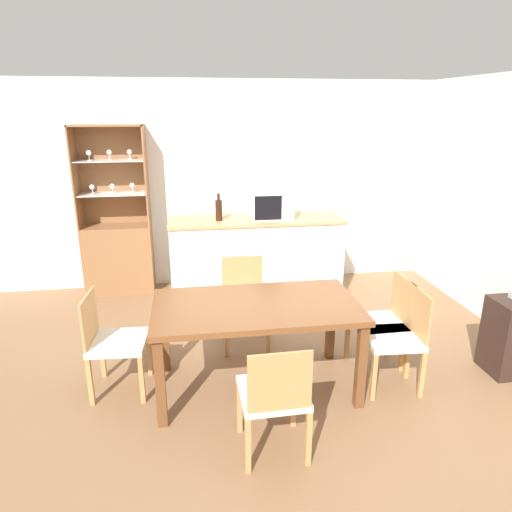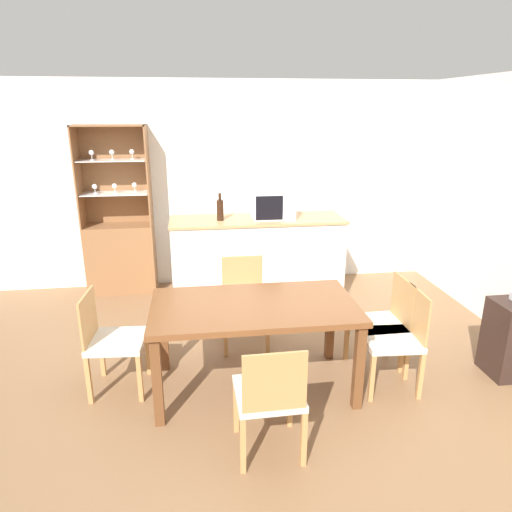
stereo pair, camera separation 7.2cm
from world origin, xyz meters
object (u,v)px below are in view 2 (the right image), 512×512
dining_table (254,314)px  wine_bottle (220,209)px  dining_chair_side_right_near (395,338)px  display_cabinet (121,246)px  dining_chair_side_left_far (112,340)px  dining_chair_side_right_far (382,324)px  dining_chair_head_far (244,301)px  microwave (272,204)px  dining_chair_head_near (270,396)px

dining_table → wine_bottle: bearing=95.0°
dining_table → dining_chair_side_right_near: 1.16m
display_cabinet → dining_chair_side_left_far: bearing=-83.9°
dining_chair_side_right_far → dining_chair_head_far: same height
dining_chair_side_right_far → dining_chair_side_left_far: (-2.27, 0.00, 0.00)m
dining_chair_side_left_far → microwave: size_ratio=1.77×
dining_chair_head_far → dining_chair_side_left_far: size_ratio=1.00×
wine_bottle → dining_chair_head_near: bearing=-86.5°
display_cabinet → dining_chair_head_near: (1.37, -3.10, -0.15)m
display_cabinet → dining_chair_side_right_far: 3.34m
dining_chair_side_right_far → microwave: (-0.69, 1.69, 0.72)m
dining_table → dining_chair_side_left_far: bearing=173.3°
display_cabinet → wine_bottle: size_ratio=6.60×
display_cabinet → dining_chair_side_right_far: size_ratio=2.41×
dining_chair_side_right_near → wine_bottle: wine_bottle is taller
dining_chair_head_far → microwave: bearing=-112.4°
dining_chair_side_right_near → dining_chair_side_left_far: bearing=86.5°
display_cabinet → microwave: (1.82, -0.51, 0.57)m
dining_chair_head_far → microwave: 1.35m
dining_table → dining_chair_side_left_far: (-1.13, 0.13, -0.22)m
dining_table → wine_bottle: 1.83m
dining_table → microwave: (0.45, 1.82, 0.50)m
display_cabinet → dining_chair_side_right_far: display_cabinet is taller
dining_chair_head_far → wine_bottle: 1.23m
dining_table → dining_chair_side_left_far: size_ratio=1.91×
dining_chair_head_far → dining_chair_side_right_near: size_ratio=1.00×
dining_chair_head_far → microwave: size_ratio=1.77×
dining_chair_side_right_far → dining_chair_head_near: 1.45m
wine_bottle → dining_chair_head_far: bearing=-81.2°
dining_chair_side_right_far → microwave: size_ratio=1.77×
dining_table → microwave: size_ratio=3.40×
dining_table → dining_chair_head_near: (0.00, -0.77, -0.22)m
dining_chair_head_far → microwave: (0.45, 1.06, 0.72)m
dining_chair_head_far → dining_chair_head_near: (0.00, -1.53, 0.00)m
display_cabinet → wine_bottle: bearing=-25.0°
dining_chair_head_near → wine_bottle: bearing=92.3°
dining_chair_side_right_near → display_cabinet: bearing=48.7°
dining_chair_side_left_far → dining_chair_side_right_near: same height
dining_chair_side_right_far → microwave: bearing=21.6°
dining_table → dining_chair_side_right_far: 1.16m
dining_chair_side_left_far → dining_chair_head_near: bearing=55.7°
dining_chair_side_right_near → dining_chair_head_near: (-1.13, -0.63, 0.00)m
display_cabinet → dining_table: size_ratio=1.26×
display_cabinet → dining_chair_head_far: display_cabinet is taller
display_cabinet → dining_chair_head_near: bearing=-66.1°
dining_table → dining_chair_side_right_near: dining_chair_side_right_near is taller
wine_bottle → microwave: bearing=5.2°
dining_table → wine_bottle: size_ratio=5.23×
dining_table → microwave: microwave is taller
display_cabinet → wine_bottle: display_cabinet is taller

